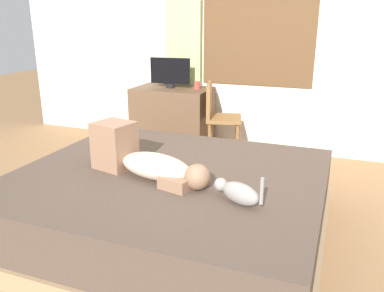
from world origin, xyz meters
TOP-DOWN VIEW (x-y plane):
  - ground_plane at (0.00, 0.00)m, footprint 16.00×16.00m
  - back_wall_with_window at (0.00, 2.26)m, footprint 6.40×0.14m
  - bed at (-0.11, -0.03)m, footprint 2.20×1.96m
  - person_lying at (-0.25, -0.13)m, footprint 0.94×0.44m
  - cat at (0.47, -0.32)m, footprint 0.33×0.21m
  - desk at (-0.91, 1.86)m, footprint 0.90×0.56m
  - tv_monitor at (-0.94, 1.86)m, footprint 0.48×0.10m
  - cup at (-0.61, 1.89)m, footprint 0.07×0.07m
  - chair_by_desk at (-0.29, 1.70)m, footprint 0.47×0.47m
  - curtain_left at (-0.88, 2.14)m, footprint 0.44×0.06m

SIDE VIEW (x-z plane):
  - ground_plane at x=0.00m, z-range 0.00..0.00m
  - bed at x=-0.11m, z-range 0.00..0.48m
  - desk at x=-0.91m, z-range 0.00..0.74m
  - chair_by_desk at x=-0.29m, z-range 0.08..0.94m
  - cat at x=0.47m, z-range 0.44..0.65m
  - person_lying at x=-0.25m, z-range 0.43..0.77m
  - cup at x=-0.61m, z-range 0.74..0.83m
  - tv_monitor at x=-0.94m, z-range 0.75..1.10m
  - curtain_left at x=-0.88m, z-range 0.00..2.49m
  - back_wall_with_window at x=0.00m, z-range 0.00..2.90m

